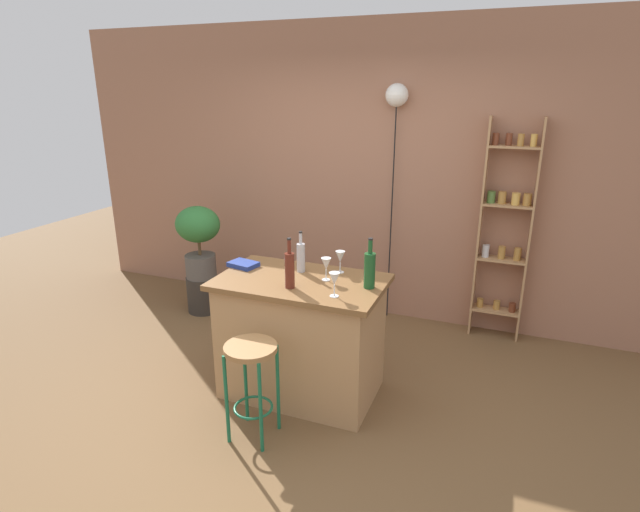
{
  "coord_description": "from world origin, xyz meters",
  "views": [
    {
      "loc": [
        1.36,
        -2.76,
        2.19
      ],
      "look_at": [
        0.05,
        0.55,
        1.01
      ],
      "focal_mm": 28.38,
      "sensor_mm": 36.0,
      "label": 1
    }
  ],
  "objects_px": {
    "bottle_sauce_amber": "(290,269)",
    "wine_glass_left": "(334,280)",
    "pendant_globe_light": "(397,99)",
    "wine_glass_right": "(326,264)",
    "potted_plant": "(198,235)",
    "bottle_soda_blue": "(301,257)",
    "cookbook": "(243,264)",
    "spice_shelf": "(505,230)",
    "plant_stool": "(203,294)",
    "bar_stool": "(252,369)",
    "bottle_wine_red": "(370,269)",
    "wine_glass_center": "(340,257)"
  },
  "relations": [
    {
      "from": "bottle_soda_blue",
      "to": "wine_glass_center",
      "type": "xyz_separation_m",
      "value": [
        0.28,
        0.09,
        0.0
      ]
    },
    {
      "from": "wine_glass_left",
      "to": "spice_shelf",
      "type": "bearing_deg",
      "value": 60.29
    },
    {
      "from": "bottle_sauce_amber",
      "to": "wine_glass_left",
      "type": "distance_m",
      "value": 0.33
    },
    {
      "from": "plant_stool",
      "to": "wine_glass_left",
      "type": "xyz_separation_m",
      "value": [
        1.85,
        -1.16,
        0.83
      ]
    },
    {
      "from": "wine_glass_right",
      "to": "cookbook",
      "type": "distance_m",
      "value": 0.69
    },
    {
      "from": "wine_glass_left",
      "to": "potted_plant",
      "type": "bearing_deg",
      "value": 147.89
    },
    {
      "from": "plant_stool",
      "to": "bottle_sauce_amber",
      "type": "distance_m",
      "value": 2.08
    },
    {
      "from": "pendant_globe_light",
      "to": "bottle_wine_red",
      "type": "bearing_deg",
      "value": -81.55
    },
    {
      "from": "potted_plant",
      "to": "wine_glass_right",
      "type": "height_order",
      "value": "potted_plant"
    },
    {
      "from": "spice_shelf",
      "to": "wine_glass_right",
      "type": "relative_size",
      "value": 12.06
    },
    {
      "from": "potted_plant",
      "to": "wine_glass_right",
      "type": "bearing_deg",
      "value": -28.1
    },
    {
      "from": "plant_stool",
      "to": "cookbook",
      "type": "relative_size",
      "value": 1.77
    },
    {
      "from": "wine_glass_left",
      "to": "wine_glass_center",
      "type": "bearing_deg",
      "value": 104.62
    },
    {
      "from": "spice_shelf",
      "to": "cookbook",
      "type": "xyz_separation_m",
      "value": [
        -1.81,
        -1.41,
        -0.1
      ]
    },
    {
      "from": "bottle_wine_red",
      "to": "bottle_sauce_amber",
      "type": "height_order",
      "value": "bottle_sauce_amber"
    },
    {
      "from": "pendant_globe_light",
      "to": "wine_glass_right",
      "type": "bearing_deg",
      "value": -93.83
    },
    {
      "from": "spice_shelf",
      "to": "plant_stool",
      "type": "height_order",
      "value": "spice_shelf"
    },
    {
      "from": "wine_glass_left",
      "to": "cookbook",
      "type": "bearing_deg",
      "value": 160.93
    },
    {
      "from": "spice_shelf",
      "to": "plant_stool",
      "type": "bearing_deg",
      "value": -169.25
    },
    {
      "from": "bar_stool",
      "to": "spice_shelf",
      "type": "relative_size",
      "value": 0.34
    },
    {
      "from": "bar_stool",
      "to": "potted_plant",
      "type": "relative_size",
      "value": 0.91
    },
    {
      "from": "potted_plant",
      "to": "spice_shelf",
      "type": "bearing_deg",
      "value": 10.75
    },
    {
      "from": "bar_stool",
      "to": "plant_stool",
      "type": "relative_size",
      "value": 1.78
    },
    {
      "from": "plant_stool",
      "to": "pendant_globe_light",
      "type": "distance_m",
      "value": 2.69
    },
    {
      "from": "wine_glass_center",
      "to": "bottle_wine_red",
      "type": "bearing_deg",
      "value": -36.26
    },
    {
      "from": "bottle_sauce_amber",
      "to": "wine_glass_left",
      "type": "relative_size",
      "value": 2.14
    },
    {
      "from": "bottle_sauce_amber",
      "to": "wine_glass_right",
      "type": "relative_size",
      "value": 2.14
    },
    {
      "from": "plant_stool",
      "to": "pendant_globe_light",
      "type": "height_order",
      "value": "pendant_globe_light"
    },
    {
      "from": "spice_shelf",
      "to": "cookbook",
      "type": "distance_m",
      "value": 2.3
    },
    {
      "from": "potted_plant",
      "to": "wine_glass_center",
      "type": "relative_size",
      "value": 4.45
    },
    {
      "from": "plant_stool",
      "to": "wine_glass_right",
      "type": "xyz_separation_m",
      "value": [
        1.7,
        -0.91,
        0.83
      ]
    },
    {
      "from": "bottle_soda_blue",
      "to": "bottle_wine_red",
      "type": "bearing_deg",
      "value": -12.3
    },
    {
      "from": "bottle_wine_red",
      "to": "wine_glass_center",
      "type": "distance_m",
      "value": 0.35
    },
    {
      "from": "bottle_wine_red",
      "to": "pendant_globe_light",
      "type": "height_order",
      "value": "pendant_globe_light"
    },
    {
      "from": "spice_shelf",
      "to": "potted_plant",
      "type": "relative_size",
      "value": 2.71
    },
    {
      "from": "cookbook",
      "to": "pendant_globe_light",
      "type": "relative_size",
      "value": 0.09
    },
    {
      "from": "spice_shelf",
      "to": "wine_glass_center",
      "type": "height_order",
      "value": "spice_shelf"
    },
    {
      "from": "potted_plant",
      "to": "bottle_soda_blue",
      "type": "bearing_deg",
      "value": -28.97
    },
    {
      "from": "bar_stool",
      "to": "bottle_soda_blue",
      "type": "distance_m",
      "value": 0.92
    },
    {
      "from": "spice_shelf",
      "to": "wine_glass_right",
      "type": "xyz_separation_m",
      "value": [
        -1.12,
        -1.44,
        0.0
      ]
    },
    {
      "from": "bar_stool",
      "to": "spice_shelf",
      "type": "bearing_deg",
      "value": 56.75
    },
    {
      "from": "pendant_globe_light",
      "to": "plant_stool",
      "type": "bearing_deg",
      "value": -162.23
    },
    {
      "from": "plant_stool",
      "to": "bottle_wine_red",
      "type": "bearing_deg",
      "value": -24.74
    },
    {
      "from": "bottle_soda_blue",
      "to": "wine_glass_right",
      "type": "relative_size",
      "value": 1.87
    },
    {
      "from": "bottle_sauce_amber",
      "to": "wine_glass_center",
      "type": "bearing_deg",
      "value": 61.84
    },
    {
      "from": "potted_plant",
      "to": "cookbook",
      "type": "relative_size",
      "value": 3.48
    },
    {
      "from": "spice_shelf",
      "to": "wine_glass_center",
      "type": "xyz_separation_m",
      "value": [
        -1.08,
        -1.26,
        0.0
      ]
    },
    {
      "from": "bottle_sauce_amber",
      "to": "pendant_globe_light",
      "type": "distance_m",
      "value": 2.03
    },
    {
      "from": "pendant_globe_light",
      "to": "spice_shelf",
      "type": "bearing_deg",
      "value": -2.25
    },
    {
      "from": "bottle_wine_red",
      "to": "pendant_globe_light",
      "type": "xyz_separation_m",
      "value": [
        -0.22,
        1.51,
        1.06
      ]
    }
  ]
}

